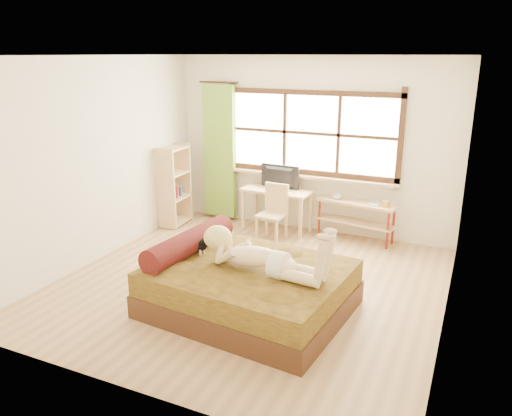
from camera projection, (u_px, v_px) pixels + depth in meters
The scene contains 18 objects.
floor at pixel (250, 284), 6.15m from camera, with size 4.50×4.50×0.00m, color #9E754C.
ceiling at pixel (249, 55), 5.35m from camera, with size 4.50×4.50×0.00m, color white.
wall_back at pixel (311, 146), 7.71m from camera, with size 4.50×4.50×0.00m, color silver.
wall_front at pixel (124, 242), 3.80m from camera, with size 4.50×4.50×0.00m, color silver.
wall_left at pixel (97, 161), 6.64m from camera, with size 4.50×4.50×0.00m, color silver.
wall_right at pixel (458, 200), 4.86m from camera, with size 4.50×4.50×0.00m, color silver.
window at pixel (311, 136), 7.63m from camera, with size 2.80×0.16×1.46m.
curtain at pixel (220, 152), 8.28m from camera, with size 0.55×0.10×2.20m, color #569228.
bed at pixel (245, 285), 5.49m from camera, with size 2.21×1.84×0.78m.
woman at pixel (260, 244), 5.20m from camera, with size 1.44×0.41×0.62m, color beige, non-canonical shape.
kitten at pixel (196, 243), 5.73m from camera, with size 0.31×0.12×0.25m, color black, non-canonical shape.
desk at pixel (277, 195), 7.85m from camera, with size 1.12×0.57×0.68m.
monitor at pixel (278, 177), 7.81m from camera, with size 0.65×0.08×0.37m, color black.
chair at pixel (274, 209), 7.52m from camera, with size 0.41×0.41×0.85m.
pipe_shelf at pixel (357, 212), 7.50m from camera, with size 1.22×0.48×0.68m.
cup at pixel (337, 197), 7.56m from camera, with size 0.11×0.11×0.09m, color gray.
book at pixel (370, 203), 7.38m from camera, with size 0.16×0.21×0.02m, color gray.
bookshelf at pixel (174, 185), 8.12m from camera, with size 0.35×0.58×1.31m.
Camera 1 is at (2.39, -5.06, 2.72)m, focal length 35.00 mm.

